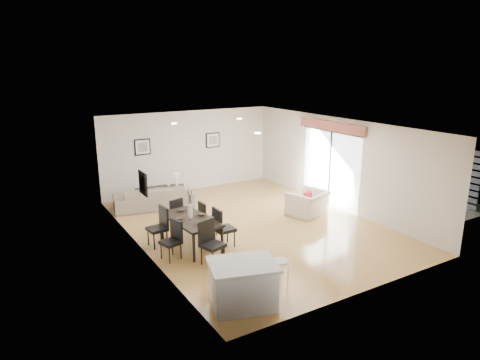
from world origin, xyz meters
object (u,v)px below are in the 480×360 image
dining_chair_enear (221,225)px  coffee_table (154,195)px  dining_table (191,221)px  dining_chair_wnear (173,237)px  bar_stool (281,265)px  armchair (308,203)px  sofa (154,197)px  side_table (177,194)px  dining_chair_foot (174,213)px  dining_chair_efar (206,217)px  dining_chair_head (210,240)px  dining_chair_wfar (160,224)px  kitchen_island (243,284)px

dining_chair_enear → coffee_table: bearing=2.4°
dining_table → dining_chair_wnear: (-0.60, -0.40, -0.14)m
bar_stool → armchair: bearing=44.1°
sofa → dining_chair_enear: bearing=107.2°
side_table → dining_chair_foot: bearing=-114.1°
dining_chair_foot → dining_chair_efar: bearing=117.1°
dining_chair_enear → side_table: dining_chair_enear is taller
sofa → dining_chair_efar: 2.73m
dining_chair_wnear → dining_chair_enear: bearing=74.1°
sofa → armchair: bearing=152.7°
dining_chair_head → bar_stool: bearing=-89.3°
dining_chair_efar → dining_chair_head: bearing=158.9°
dining_chair_efar → coffee_table: 3.36m
dining_chair_wfar → dining_chair_enear: dining_chair_enear is taller
sofa → kitchen_island: kitchen_island is taller
sofa → dining_chair_head: (-0.23, -4.17, 0.21)m
dining_chair_foot → bar_stool: dining_chair_foot is taller
coffee_table → kitchen_island: bearing=-95.0°
coffee_table → side_table: side_table is taller
dining_chair_wnear → bar_stool: size_ratio=1.30×
dining_chair_head → side_table: size_ratio=1.75×
sofa → coffee_table: bearing=-99.6°
dining_chair_wnear → side_table: (1.60, 3.64, -0.21)m
sofa → dining_chair_efar: (0.40, -2.70, 0.15)m
dining_chair_wnear → side_table: bearing=141.2°
armchair → dining_table: bearing=-13.4°
dining_table → dining_chair_enear: (0.59, -0.42, -0.09)m
dining_chair_wnear → dining_chair_enear: size_ratio=0.91×
sofa → dining_chair_wnear: size_ratio=2.63×
dining_chair_foot → side_table: bearing=-129.7°
dining_chair_wfar → bar_stool: size_ratio=1.39×
dining_chair_wfar → coffee_table: size_ratio=0.93×
dining_chair_wnear → coffee_table: bearing=150.9°
dining_chair_enear → kitchen_island: size_ratio=0.70×
dining_chair_efar → bar_stool: (-0.07, -3.27, 0.09)m
armchair → bar_stool: bearing=26.0°
sofa → dining_chair_wnear: dining_chair_wnear is taller
dining_chair_wfar → kitchen_island: bearing=-0.2°
bar_stool → dining_table: bearing=100.5°
dining_table → dining_chair_wfar: (-0.59, 0.43, -0.11)m
sofa → bar_stool: size_ratio=3.42×
dining_chair_enear → coffee_table: 4.21m
coffee_table → side_table: size_ratio=1.82×
coffee_table → kitchen_island: 6.67m
dining_table → dining_chair_enear: size_ratio=1.81×
dining_table → side_table: bearing=68.0°
armchair → dining_chair_head: dining_chair_head is taller
kitchen_island → dining_chair_wfar: bearing=112.1°
dining_table → dining_chair_head: 1.05m
dining_chair_head → dining_chair_enear: bearing=29.0°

